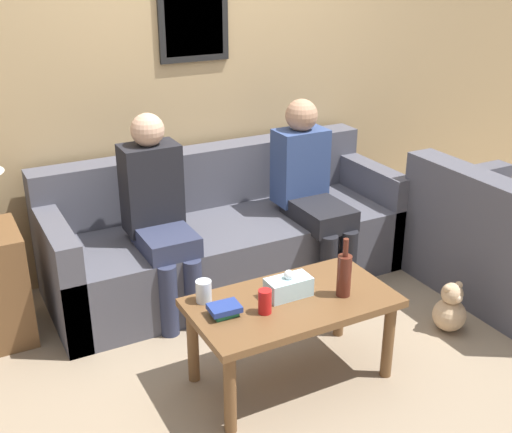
{
  "coord_description": "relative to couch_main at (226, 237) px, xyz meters",
  "views": [
    {
      "loc": [
        -1.64,
        -3.04,
        2.1
      ],
      "look_at": [
        -0.09,
        -0.1,
        0.69
      ],
      "focal_mm": 45.0,
      "sensor_mm": 36.0,
      "label": 1
    }
  ],
  "objects": [
    {
      "name": "person_left",
      "position": [
        -0.52,
        -0.18,
        0.36
      ],
      "size": [
        0.34,
        0.58,
        1.22
      ],
      "color": "#2D334C",
      "rests_on": "ground_plane"
    },
    {
      "name": "coffee_table",
      "position": [
        -0.18,
        -1.17,
        0.1
      ],
      "size": [
        1.03,
        0.56,
        0.47
      ],
      "color": "brown",
      "rests_on": "ground_plane"
    },
    {
      "name": "drinking_glass",
      "position": [
        -0.58,
        -0.98,
        0.23
      ],
      "size": [
        0.08,
        0.08,
        0.11
      ],
      "color": "silver",
      "rests_on": "coffee_table"
    },
    {
      "name": "couch_side",
      "position": [
        1.52,
        -1.06,
        0.0
      ],
      "size": [
        0.87,
        1.25,
        0.85
      ],
      "rotation": [
        0.0,
        0.0,
        1.57
      ],
      "color": "#4C4C56",
      "rests_on": "ground_plane"
    },
    {
      "name": "teddy_bear",
      "position": [
        0.88,
        -1.21,
        -0.17
      ],
      "size": [
        0.2,
        0.2,
        0.31
      ],
      "color": "tan",
      "rests_on": "ground_plane"
    },
    {
      "name": "ground_plane",
      "position": [
        0.0,
        -0.52,
        -0.3
      ],
      "size": [
        16.0,
        16.0,
        0.0
      ],
      "primitive_type": "plane",
      "color": "gray"
    },
    {
      "name": "soda_can",
      "position": [
        -0.36,
        -1.22,
        0.23
      ],
      "size": [
        0.07,
        0.07,
        0.12
      ],
      "color": "red",
      "rests_on": "coffee_table"
    },
    {
      "name": "couch_main",
      "position": [
        0.0,
        0.0,
        0.0
      ],
      "size": [
        2.36,
        0.87,
        0.85
      ],
      "color": "#4C4C56",
      "rests_on": "ground_plane"
    },
    {
      "name": "person_right",
      "position": [
        0.52,
        -0.22,
        0.35
      ],
      "size": [
        0.34,
        0.66,
        1.2
      ],
      "color": "black",
      "rests_on": "ground_plane"
    },
    {
      "name": "wall_back",
      "position": [
        0.0,
        0.46,
        1.0
      ],
      "size": [
        9.0,
        0.08,
        2.6
      ],
      "color": "tan",
      "rests_on": "ground_plane"
    },
    {
      "name": "tissue_box",
      "position": [
        -0.18,
        -1.13,
        0.22
      ],
      "size": [
        0.23,
        0.12,
        0.14
      ],
      "color": "silver",
      "rests_on": "coffee_table"
    },
    {
      "name": "book_stack",
      "position": [
        -0.54,
        -1.15,
        0.2
      ],
      "size": [
        0.15,
        0.12,
        0.05
      ],
      "color": "#237547",
      "rests_on": "coffee_table"
    },
    {
      "name": "wine_bottle",
      "position": [
        0.07,
        -1.25,
        0.29
      ],
      "size": [
        0.07,
        0.07,
        0.31
      ],
      "color": "#562319",
      "rests_on": "coffee_table"
    }
  ]
}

